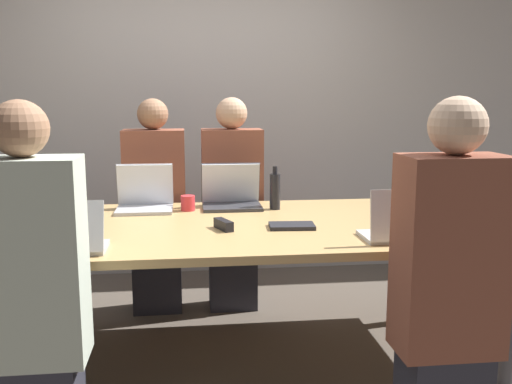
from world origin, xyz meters
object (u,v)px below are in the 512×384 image
bottle_far_center (275,191)px  laptop_far_midleft (145,197)px  cup_near_left (13,242)px  person_near_right (448,289)px  laptop_near_left (67,238)px  laptop_near_right (400,226)px  laptop_far_center (231,195)px  stapler (224,225)px  person_far_center (232,208)px  person_near_left (31,298)px  person_far_midleft (156,210)px  cup_far_midleft (188,203)px

bottle_far_center → laptop_far_midleft: bearing=174.4°
cup_near_left → person_near_right: 1.84m
laptop_near_left → person_near_right: 1.59m
laptop_near_right → laptop_far_midleft: bearing=-36.1°
laptop_far_center → stapler: (-0.09, -0.59, -0.05)m
person_far_center → stapler: (-0.12, -0.96, 0.11)m
cup_near_left → stapler: size_ratio=0.51×
person_near_left → person_far_midleft: bearing=-102.8°
person_far_midleft → cup_far_midleft: (0.22, -0.46, 0.13)m
person_near_left → person_far_midleft: person_near_left is taller
laptop_far_midleft → person_far_center: bearing=36.0°
cup_near_left → person_far_center: 1.64m
person_near_left → laptop_far_center: person_near_left is taller
cup_far_midleft → bottle_far_center: bearing=-2.5°
person_near_right → laptop_far_midleft: person_near_right is taller
laptop_near_left → bottle_far_center: bottle_far_center is taller
bottle_far_center → cup_far_midleft: bottle_far_center is taller
person_near_right → stapler: bearing=-44.0°
bottle_far_center → person_far_midleft: size_ratio=0.18×
cup_near_left → person_far_midleft: bearing=66.3°
person_far_center → laptop_near_right: bearing=-62.4°
laptop_near_left → bottle_far_center: 1.33m
laptop_near_right → person_near_right: 0.48m
laptop_far_center → person_far_center: (0.03, 0.37, -0.16)m
laptop_far_center → bottle_far_center: laptop_far_center is taller
cup_near_left → cup_far_midleft: 1.10m
person_near_left → bottle_far_center: size_ratio=5.56×
laptop_near_left → stapler: (0.69, 0.35, -0.04)m
laptop_near_left → cup_near_left: (-0.25, 0.07, -0.03)m
cup_near_left → stapler: (0.94, 0.28, -0.01)m
laptop_far_center → laptop_far_midleft: laptop_far_midleft is taller
person_near_right → laptop_far_center: bearing=-61.9°
laptop_far_center → person_far_center: 0.41m
person_near_left → person_near_right: size_ratio=0.99×
laptop_near_left → laptop_far_midleft: 0.95m
person_far_midleft → stapler: (0.39, -0.97, 0.11)m
laptop_far_center → bottle_far_center: size_ratio=1.38×
person_near_right → cup_far_midleft: (-1.00, 1.30, 0.12)m
person_near_left → laptop_near_right: person_near_left is taller
laptop_far_center → laptop_far_midleft: bearing=-177.2°
laptop_far_midleft → person_near_right: bearing=-47.3°
cup_near_left → stapler: cup_near_left is taller
person_near_right → bottle_far_center: person_near_right is taller
person_near_left → cup_far_midleft: bearing=-116.3°
person_far_center → cup_near_left: bearing=-130.5°
person_near_left → cup_near_left: bearing=-67.0°
person_far_midleft → stapler: size_ratio=9.18×
laptop_near_left → cup_near_left: bearing=-17.0°
laptop_near_right → cup_near_left: bearing=-1.8°
person_near_left → laptop_far_midleft: 1.30m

